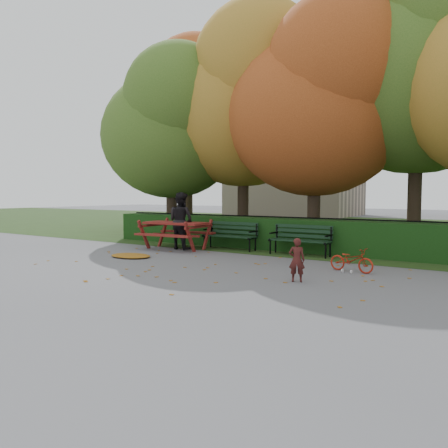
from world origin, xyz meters
The scene contains 18 objects.
ground centered at (0.00, 0.00, 0.00)m, with size 90.00×90.00×0.00m, color slate.
grass_strip centered at (0.00, 14.00, 0.01)m, with size 90.00×90.00×0.00m, color #223715.
building_left centered at (-9.00, 26.00, 7.50)m, with size 10.00×7.00×15.00m, color #C6B09C.
hedge centered at (0.00, 4.50, 0.50)m, with size 13.00×0.90×1.00m, color black.
iron_fence centered at (0.00, 5.30, 0.54)m, with size 14.00×0.04×1.02m.
tree_a centered at (-5.19, 5.58, 4.52)m, with size 5.88×5.60×7.48m.
tree_b centered at (-2.44, 6.75, 5.40)m, with size 6.72×6.40×8.79m.
tree_c centered at (0.83, 5.96, 4.82)m, with size 6.30×6.00×8.00m.
tree_d centered at (3.88, 7.23, 5.98)m, with size 7.14×6.80×9.58m.
tree_f centered at (-7.13, 9.24, 5.69)m, with size 6.93×6.60×9.19m.
bench_left centered at (-1.30, 3.70, 0.52)m, with size 1.80×0.57×0.88m.
bench_right centered at (1.10, 3.70, 0.52)m, with size 1.80×0.57×0.88m.
picnic_table centered at (-2.86, 2.83, 0.68)m, with size 2.16×1.78×1.00m.
leaf_pile centered at (-2.77, 0.73, 0.04)m, with size 1.26×0.87×0.09m, color brown.
leaf_scatter centered at (0.00, 0.30, 0.01)m, with size 9.00×5.70×0.01m, color brown, non-canonical shape.
child centered at (2.55, 0.07, 0.45)m, with size 0.33×0.21×0.90m, color #431815.
adult centered at (-2.70, 2.90, 0.92)m, with size 0.89×0.70×1.84m, color black.
bicycle centered at (3.15, 1.81, 0.28)m, with size 0.37×1.05×0.55m, color #A31E0F.
Camera 1 is at (6.09, -8.08, 1.79)m, focal length 35.00 mm.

